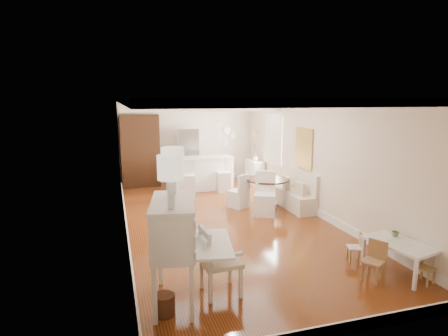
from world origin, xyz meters
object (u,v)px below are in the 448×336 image
kids_chair_c (425,268)px  kids_table (398,258)px  sideboard (255,173)px  kids_chair_b (355,247)px  bar_stool_left (187,179)px  wicker_basket (164,305)px  breakfast_counter (200,174)px  secretary_bureau (174,252)px  dining_table (267,193)px  slip_chair_near (265,194)px  bar_stool_right (223,176)px  kids_chair_a (374,261)px  slip_chair_far (238,191)px  fridge (198,156)px  gustavian_armchair (221,260)px  pantry_cabinet (140,151)px

kids_chair_c → kids_table: bearing=94.0°
sideboard → kids_chair_b: bearing=-96.7°
kids_table → bar_stool_left: size_ratio=0.97×
wicker_basket → breakfast_counter: 6.84m
kids_chair_b → breakfast_counter: breakfast_counter is taller
secretary_bureau → wicker_basket: (-0.18, -0.29, -0.59)m
dining_table → slip_chair_near: (-0.33, -0.61, 0.15)m
dining_table → bar_stool_right: bearing=108.8°
kids_chair_a → slip_chair_far: 4.43m
kids_chair_c → fridge: (-1.76, 7.87, 0.65)m
kids_table → kids_chair_a: bearing=-173.1°
kids_chair_c → bar_stool_right: bar_stool_right is taller
wicker_basket → fridge: bearing=73.9°
kids_chair_a → dining_table: (-0.00, 4.19, 0.06)m
kids_chair_a → kids_chair_b: (0.15, 0.67, -0.06)m
secretary_bureau → kids_chair_a: (3.07, -0.25, -0.42)m
gustavian_armchair → kids_chair_c: 3.15m
breakfast_counter → gustavian_armchair: bearing=-100.3°
gustavian_armchair → bar_stool_right: (1.75, 5.77, -0.02)m
breakfast_counter → sideboard: breakfast_counter is taller
slip_chair_far → secretary_bureau: bearing=29.2°
slip_chair_far → bar_stool_left: 1.68m
wicker_basket → breakfast_counter: bearing=73.1°
fridge → bar_stool_left: bearing=-111.8°
secretary_bureau → breakfast_counter: secretary_bureau is taller
dining_table → sideboard: 2.62m
kids_chair_b → kids_chair_c: size_ratio=1.03×
kids_table → fridge: size_ratio=0.59×
bar_stool_right → slip_chair_near: bearing=-80.7°
pantry_cabinet → sideboard: 3.78m
gustavian_armchair → wicker_basket: bearing=108.3°
pantry_cabinet → kids_table: bearing=-65.0°
secretary_bureau → kids_chair_a: bearing=6.3°
kids_chair_b → kids_chair_c: bearing=49.2°
gustavian_armchair → fridge: fridge is taller
kids_chair_b → gustavian_armchair: bearing=-60.8°
slip_chair_near → slip_chair_far: 0.89m
secretary_bureau → sideboard: (3.70, 6.48, -0.34)m
kids_chair_a → kids_chair_c: 0.76m
breakfast_counter → bar_stool_right: bearing=-34.5°
dining_table → bar_stool_right: 1.99m
gustavian_armchair → breakfast_counter: (1.12, 6.20, 0.01)m
bar_stool_right → fridge: 1.60m
secretary_bureau → gustavian_armchair: bearing=14.8°
kids_chair_a → gustavian_armchair: bearing=-124.8°
wicker_basket → kids_chair_a: bearing=0.7°
slip_chair_near → bar_stool_right: slip_chair_near is taller
kids_chair_c → bar_stool_right: bearing=83.3°
kids_chair_a → breakfast_counter: (-1.27, 6.50, 0.20)m
kids_chair_b → bar_stool_right: size_ratio=0.53×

